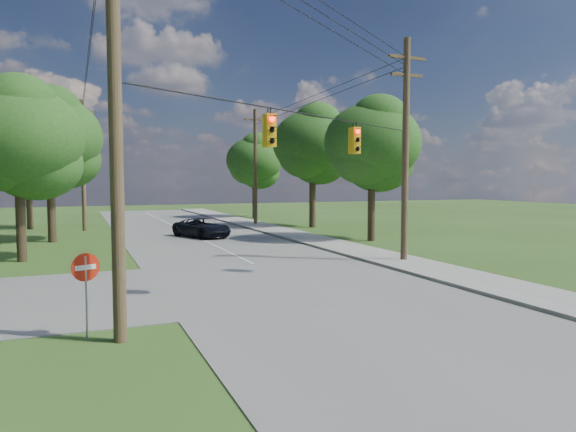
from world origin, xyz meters
name	(u,v)px	position (x,y,z in m)	size (l,w,h in m)	color
ground	(301,325)	(0.00, 0.00, 0.00)	(140.00, 140.00, 0.00)	#304D19
main_road	(296,284)	(2.00, 5.00, 0.01)	(10.00, 100.00, 0.03)	gray
sidewalk_east	(441,271)	(8.70, 5.00, 0.06)	(2.60, 100.00, 0.12)	#AAA89F
pole_sw	(115,80)	(-4.60, 0.40, 6.23)	(2.00, 0.32, 12.00)	brown
pole_ne	(406,147)	(8.90, 8.00, 5.47)	(2.00, 0.32, 10.50)	brown
pole_north_e	(255,166)	(8.90, 30.00, 5.13)	(2.00, 0.32, 10.00)	brown
pole_north_w	(83,164)	(-5.00, 30.00, 5.13)	(2.00, 0.32, 10.00)	brown
power_lines	(232,69)	(1.50, 11.54, 9.15)	(13.93, 29.62, 4.93)	black
traffic_signals	(317,136)	(2.55, 4.43, 5.50)	(4.91, 3.27, 1.05)	#E9AA0D
tree_w_near	(18,137)	(-8.00, 15.00, 5.92)	(6.00, 6.00, 8.40)	#433521
tree_w_mid	(49,137)	(-7.00, 23.00, 6.58)	(6.40, 6.40, 9.22)	#433521
tree_w_far	(28,150)	(-9.00, 33.00, 6.25)	(6.00, 6.00, 8.73)	#433521
tree_e_near	(372,143)	(12.00, 16.00, 6.25)	(6.20, 6.20, 8.81)	#433521
tree_e_mid	(313,143)	(12.50, 26.00, 6.91)	(6.60, 6.60, 9.64)	#433521
tree_e_far	(254,160)	(11.50, 38.00, 5.92)	(5.80, 5.80, 8.32)	#433521
car_main_north	(202,228)	(2.32, 21.94, 0.67)	(2.12, 4.59, 1.28)	black
do_not_enter_sign	(86,276)	(-5.34, 1.00, 1.56)	(0.67, 0.28, 2.12)	gray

